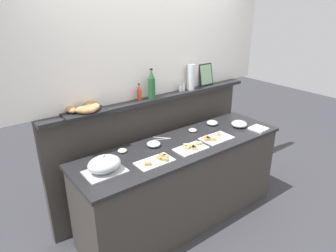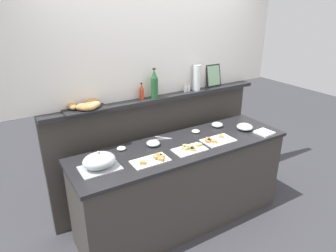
# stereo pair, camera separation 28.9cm
# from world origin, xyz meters

# --- Properties ---
(ground_plane) EXTENTS (12.00, 12.00, 0.00)m
(ground_plane) POSITION_xyz_m (0.00, 0.60, 0.00)
(ground_plane) COLOR #38383D
(buffet_counter) EXTENTS (2.27, 0.68, 0.93)m
(buffet_counter) POSITION_xyz_m (0.00, 0.00, 0.47)
(buffet_counter) COLOR #3D3833
(buffet_counter) RESTS_ON ground_plane
(back_ledge_unit) EXTENTS (2.50, 0.22, 1.33)m
(back_ledge_unit) POSITION_xyz_m (0.00, 0.51, 0.70)
(back_ledge_unit) COLOR #3D3833
(back_ledge_unit) RESTS_ON ground_plane
(upper_wall_panel) EXTENTS (3.10, 0.08, 1.27)m
(upper_wall_panel) POSITION_xyz_m (0.00, 0.54, 1.96)
(upper_wall_panel) COLOR white
(upper_wall_panel) RESTS_ON back_ledge_unit
(sandwich_platter_side) EXTENTS (0.33, 0.21, 0.04)m
(sandwich_platter_side) POSITION_xyz_m (0.35, -0.10, 0.94)
(sandwich_platter_side) COLOR silver
(sandwich_platter_side) RESTS_ON buffet_counter
(sandwich_platter_rear) EXTENTS (0.34, 0.18, 0.04)m
(sandwich_platter_rear) POSITION_xyz_m (-0.42, -0.13, 0.94)
(sandwich_platter_rear) COLOR white
(sandwich_platter_rear) RESTS_ON buffet_counter
(sandwich_platter_front) EXTENTS (0.32, 0.19, 0.04)m
(sandwich_platter_front) POSITION_xyz_m (-0.00, -0.13, 0.95)
(sandwich_platter_front) COLOR white
(sandwich_platter_front) RESTS_ON buffet_counter
(serving_cloche) EXTENTS (0.34, 0.24, 0.17)m
(serving_cloche) POSITION_xyz_m (-0.87, -0.02, 1.01)
(serving_cloche) COLOR #B7BABF
(serving_cloche) RESTS_ON buffet_counter
(glass_bowl_large) EXTENTS (0.13, 0.13, 0.05)m
(glass_bowl_large) POSITION_xyz_m (0.60, 0.19, 0.96)
(glass_bowl_large) COLOR silver
(glass_bowl_large) RESTS_ON buffet_counter
(glass_bowl_medium) EXTENTS (0.14, 0.14, 0.05)m
(glass_bowl_medium) POSITION_xyz_m (-0.26, 0.14, 0.96)
(glass_bowl_medium) COLOR silver
(glass_bowl_medium) RESTS_ON buffet_counter
(glass_bowl_small) EXTENTS (0.18, 0.18, 0.07)m
(glass_bowl_small) POSITION_xyz_m (0.80, -0.04, 0.97)
(glass_bowl_small) COLOR silver
(glass_bowl_small) RESTS_ON buffet_counter
(condiment_bowl_dark) EXTENTS (0.09, 0.09, 0.03)m
(condiment_bowl_dark) POSITION_xyz_m (0.29, 0.18, 0.95)
(condiment_bowl_dark) COLOR silver
(condiment_bowl_dark) RESTS_ON buffet_counter
(condiment_bowl_cream) EXTENTS (0.09, 0.09, 0.03)m
(condiment_bowl_cream) POSITION_xyz_m (-0.57, 0.22, 0.95)
(condiment_bowl_cream) COLOR silver
(condiment_bowl_cream) RESTS_ON buffet_counter
(condiment_bowl_teal) EXTENTS (0.08, 0.08, 0.03)m
(condiment_bowl_teal) POSITION_xyz_m (-0.78, 0.23, 0.95)
(condiment_bowl_teal) COLOR black
(condiment_bowl_teal) RESTS_ON buffet_counter
(serving_tongs) EXTENTS (0.17, 0.14, 0.01)m
(serving_tongs) POSITION_xyz_m (-0.09, 0.23, 0.94)
(serving_tongs) COLOR #B7BABF
(serving_tongs) RESTS_ON buffet_counter
(napkin_stack) EXTENTS (0.18, 0.18, 0.02)m
(napkin_stack) POSITION_xyz_m (0.91, -0.22, 0.94)
(napkin_stack) COLOR white
(napkin_stack) RESTS_ON buffet_counter
(hot_sauce_bottle) EXTENTS (0.04, 0.04, 0.18)m
(hot_sauce_bottle) POSITION_xyz_m (-0.22, 0.44, 1.40)
(hot_sauce_bottle) COLOR red
(hot_sauce_bottle) RESTS_ON back_ledge_unit
(wine_bottle_green) EXTENTS (0.08, 0.08, 0.32)m
(wine_bottle_green) POSITION_xyz_m (-0.09, 0.41, 1.47)
(wine_bottle_green) COLOR #23562D
(wine_bottle_green) RESTS_ON back_ledge_unit
(salt_shaker) EXTENTS (0.03, 0.03, 0.09)m
(salt_shaker) POSITION_xyz_m (0.32, 0.44, 1.37)
(salt_shaker) COLOR white
(salt_shaker) RESTS_ON back_ledge_unit
(pepper_shaker) EXTENTS (0.03, 0.03, 0.09)m
(pepper_shaker) POSITION_xyz_m (0.36, 0.44, 1.37)
(pepper_shaker) COLOR white
(pepper_shaker) RESTS_ON back_ledge_unit
(bread_basket) EXTENTS (0.40, 0.27, 0.08)m
(bread_basket) POSITION_xyz_m (-0.81, 0.42, 1.36)
(bread_basket) COLOR black
(bread_basket) RESTS_ON back_ledge_unit
(framed_picture) EXTENTS (0.20, 0.06, 0.26)m
(framed_picture) POSITION_xyz_m (0.74, 0.48, 1.45)
(framed_picture) COLOR black
(framed_picture) RESTS_ON back_ledge_unit
(water_carafe) EXTENTS (0.09, 0.09, 0.29)m
(water_carafe) POSITION_xyz_m (0.47, 0.44, 1.47)
(water_carafe) COLOR silver
(water_carafe) RESTS_ON back_ledge_unit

